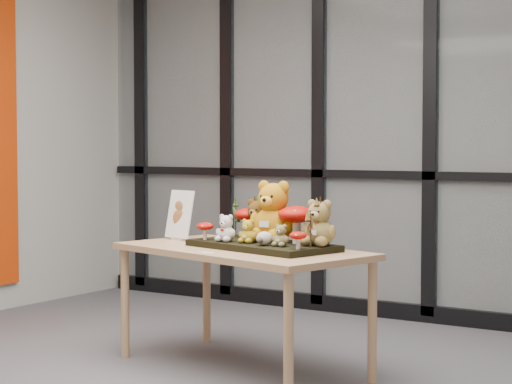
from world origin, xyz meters
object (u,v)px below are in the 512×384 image
Objects in this scene: bear_white_bow at (226,227)px; mushroom_front_left at (205,230)px; bear_brown_medium at (258,217)px; bear_tan_back at (319,220)px; bear_beige_small at (281,234)px; mushroom_back_right at (297,223)px; bear_pooh_yellow at (274,208)px; mushroom_back_left at (249,221)px; display_table at (242,260)px; sign_holder at (180,217)px; diorama_tray at (263,246)px; mushroom_front_right at (298,239)px; plush_cream_hedgehog at (264,238)px; bear_small_yellow at (248,230)px.

bear_white_bow is 0.16m from mushroom_front_left.
bear_tan_back reaches higher than bear_brown_medium.
mushroom_back_right is (-0.00, 0.17, 0.05)m from bear_beige_small.
bear_beige_small reaches higher than mushroom_front_left.
mushroom_front_left is (-0.37, -0.14, -0.13)m from bear_pooh_yellow.
mushroom_back_left is 0.29m from mushroom_front_left.
mushroom_back_left reaches higher than display_table.
bear_beige_small is at bearing -3.05° from sign_holder.
diorama_tray is at bearing 36.78° from bear_white_bow.
bear_beige_small is (0.39, -0.04, -0.02)m from bear_white_bow.
sign_holder is at bearing 177.83° from bear_beige_small.
mushroom_front_left is at bearing 169.70° from mushroom_front_right.
bear_beige_small is 0.55m from mushroom_front_left.
plush_cream_hedgehog is at bearing -159.60° from bear_beige_small.
diorama_tray is 3.34× the size of bear_brown_medium.
bear_small_yellow is at bearing -151.15° from bear_tan_back.
display_table is at bearing -153.43° from diorama_tray.
diorama_tray is at bearing 10.52° from mushroom_front_left.
mushroom_front_right is 0.34× the size of sign_holder.
bear_tan_back is (0.47, 0.05, 0.24)m from display_table.
mushroom_back_right reaches higher than mushroom_front_left.
plush_cream_hedgehog is at bearing -46.19° from mushroom_back_left.
bear_white_bow is 0.27m from mushroom_back_left.
mushroom_back_right is (0.31, -0.08, -0.01)m from bear_brown_medium.
diorama_tray is at bearing 2.27° from sign_holder.
sign_holder is at bearing -165.66° from bear_brown_medium.
sign_holder reaches higher than mushroom_front_left.
mushroom_back_left is 0.63× the size of sign_holder.
bear_brown_medium is at bearing 103.36° from display_table.
sign_holder is at bearing -170.19° from bear_pooh_yellow.
bear_tan_back reaches higher than mushroom_back_right.
mushroom_back_right is (-0.16, 0.02, -0.02)m from bear_tan_back.
bear_beige_small is at bearing -88.54° from mushroom_back_right.
mushroom_front_right is at bearing -10.30° from mushroom_front_left.
display_table is at bearing 176.94° from bear_beige_small.
bear_pooh_yellow is 3.66× the size of mushroom_front_right.
bear_white_bow is 0.88× the size of mushroom_back_left.
mushroom_back_left is at bearing 145.70° from mushroom_front_right.
bear_pooh_yellow is at bearing 122.69° from plush_cream_hedgehog.
display_table is 0.39m from mushroom_back_right.
bear_beige_small is at bearing 7.56° from bear_white_bow.
mushroom_back_left is (-0.17, 0.26, 0.02)m from bear_small_yellow.
bear_brown_medium reaches higher than mushroom_back_right.
sign_holder is at bearing -173.27° from mushroom_back_left.
mushroom_back_right is (0.09, 0.18, 0.07)m from plush_cream_hedgehog.
mushroom_front_right reaches higher than display_table.
bear_beige_small is 0.91m from sign_holder.
bear_brown_medium is 0.11m from mushroom_back_left.
bear_brown_medium is 0.56m from sign_holder.
bear_white_bow is at bearing -165.35° from bear_small_yellow.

